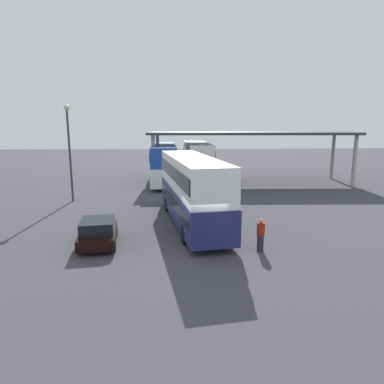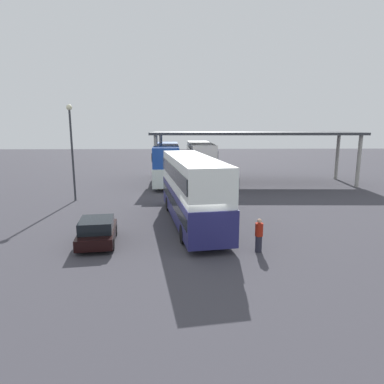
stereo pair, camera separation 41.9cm
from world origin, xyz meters
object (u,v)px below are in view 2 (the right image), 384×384
at_px(double_decker_mid_row, 200,160).
at_px(lamppost_tall, 71,141).
at_px(parked_hatchback, 97,231).
at_px(double_decker_main, 192,188).
at_px(pedestrian_waiting, 259,235).
at_px(double_decker_near_canopy, 167,162).

relative_size(double_decker_mid_row, lamppost_tall, 1.37).
bearing_deg(parked_hatchback, lamppost_tall, 15.16).
xyz_separation_m(double_decker_main, double_decker_mid_row, (1.33, 15.90, 0.00)).
relative_size(lamppost_tall, pedestrian_waiting, 4.57).
height_order(double_decker_main, double_decker_near_canopy, double_decker_main).
distance_m(double_decker_near_canopy, pedestrian_waiting, 20.82).
height_order(parked_hatchback, pedestrian_waiting, pedestrian_waiting).
height_order(double_decker_near_canopy, double_decker_mid_row, double_decker_mid_row).
bearing_deg(double_decker_near_canopy, double_decker_mid_row, -81.24).
height_order(parked_hatchback, double_decker_mid_row, double_decker_mid_row).
height_order(lamppost_tall, pedestrian_waiting, lamppost_tall).
bearing_deg(double_decker_main, double_decker_mid_row, -13.67).
xyz_separation_m(double_decker_mid_row, lamppost_tall, (-10.59, -9.18, 2.51)).
bearing_deg(pedestrian_waiting, parked_hatchback, 164.36).
height_order(double_decker_mid_row, lamppost_tall, lamppost_tall).
distance_m(parked_hatchback, double_decker_mid_row, 20.47).
xyz_separation_m(double_decker_main, pedestrian_waiting, (3.08, -4.85, -1.44)).
relative_size(parked_hatchback, pedestrian_waiting, 2.35).
bearing_deg(double_decker_near_canopy, double_decker_main, -173.57).
bearing_deg(parked_hatchback, double_decker_main, -62.29).
bearing_deg(double_decker_near_canopy, parked_hatchback, 169.79).
height_order(double_decker_mid_row, pedestrian_waiting, double_decker_mid_row).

